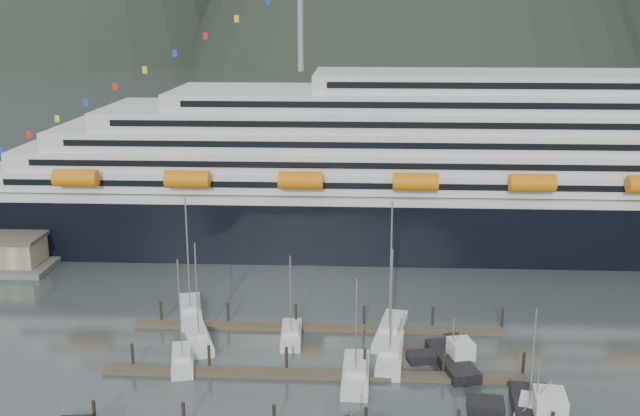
% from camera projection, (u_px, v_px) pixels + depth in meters
% --- Properties ---
extents(ground, '(1600.00, 1600.00, 0.00)m').
position_uv_depth(ground, '(356.00, 390.00, 82.13)').
color(ground, '#3F4B4A').
rests_on(ground, ground).
extents(cruise_ship, '(210.00, 30.40, 50.30)m').
position_uv_depth(cruise_ship, '(530.00, 178.00, 130.63)').
color(cruise_ship, black).
rests_on(cruise_ship, ground).
extents(dock_mid, '(48.18, 2.28, 3.20)m').
position_uv_depth(dock_mid, '(313.00, 374.00, 85.24)').
color(dock_mid, '#463C2D').
rests_on(dock_mid, ground).
extents(dock_far, '(48.18, 2.28, 3.20)m').
position_uv_depth(dock_far, '(319.00, 327.00, 97.79)').
color(dock_far, '#463C2D').
rests_on(dock_far, ground).
extents(sailboat_a, '(4.29, 8.98, 13.69)m').
position_uv_depth(sailboat_a, '(183.00, 360.00, 88.20)').
color(sailboat_a, silver).
rests_on(sailboat_a, ground).
extents(sailboat_b, '(6.09, 10.58, 13.78)m').
position_uv_depth(sailboat_b, '(198.00, 338.00, 94.10)').
color(sailboat_b, silver).
rests_on(sailboat_b, ground).
extents(sailboat_c, '(3.27, 10.91, 12.91)m').
position_uv_depth(sailboat_c, '(356.00, 375.00, 84.66)').
color(sailboat_c, silver).
rests_on(sailboat_c, ground).
extents(sailboat_d, '(4.04, 12.59, 14.63)m').
position_uv_depth(sailboat_d, '(390.00, 354.00, 89.73)').
color(sailboat_d, silver).
rests_on(sailboat_d, ground).
extents(sailboat_e, '(5.63, 11.69, 17.75)m').
position_uv_depth(sailboat_e, '(190.00, 311.00, 102.42)').
color(sailboat_e, silver).
rests_on(sailboat_e, ground).
extents(sailboat_f, '(2.99, 8.81, 11.79)m').
position_uv_depth(sailboat_f, '(291.00, 335.00, 94.99)').
color(sailboat_f, silver).
rests_on(sailboat_f, ground).
extents(sailboat_g, '(5.23, 12.40, 18.64)m').
position_uv_depth(sailboat_g, '(390.00, 331.00, 96.00)').
color(sailboat_g, silver).
rests_on(sailboat_g, ground).
extents(sailboat_h, '(5.37, 9.76, 12.40)m').
position_uv_depth(sailboat_h, '(529.00, 409.00, 77.42)').
color(sailboat_h, silver).
rests_on(sailboat_h, ground).
extents(trawler_e, '(8.34, 10.60, 6.54)m').
position_uv_depth(trawler_e, '(451.00, 359.00, 87.51)').
color(trawler_e, black).
rests_on(trawler_e, ground).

